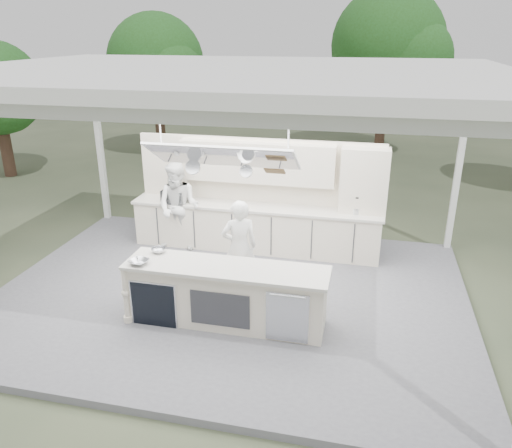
% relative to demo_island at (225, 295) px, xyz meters
% --- Properties ---
extents(ground, '(90.00, 90.00, 0.00)m').
position_rel_demo_island_xyz_m(ground, '(-0.18, 0.91, -0.60)').
color(ground, '#4B5238').
rests_on(ground, ground).
extents(stage_deck, '(8.00, 6.00, 0.12)m').
position_rel_demo_island_xyz_m(stage_deck, '(-0.18, 0.91, -0.54)').
color(stage_deck, slate).
rests_on(stage_deck, ground).
extents(tent, '(8.20, 6.20, 3.86)m').
position_rel_demo_island_xyz_m(tent, '(-0.18, 0.90, 3.11)').
color(tent, white).
rests_on(tent, ground).
extents(demo_island, '(3.10, 0.79, 0.95)m').
position_rel_demo_island_xyz_m(demo_island, '(0.00, 0.00, 0.00)').
color(demo_island, silver).
rests_on(demo_island, stage_deck).
extents(back_counter, '(5.08, 0.72, 0.95)m').
position_rel_demo_island_xyz_m(back_counter, '(-0.18, 2.81, 0.00)').
color(back_counter, silver).
rests_on(back_counter, stage_deck).
extents(back_wall_unit, '(5.05, 0.48, 2.25)m').
position_rel_demo_island_xyz_m(back_wall_unit, '(0.27, 3.03, 0.98)').
color(back_wall_unit, silver).
rests_on(back_wall_unit, stage_deck).
extents(tree_cluster, '(19.55, 9.40, 5.85)m').
position_rel_demo_island_xyz_m(tree_cluster, '(-0.34, 10.68, 2.69)').
color(tree_cluster, '#462F23').
rests_on(tree_cluster, ground).
extents(head_chef, '(0.72, 0.62, 1.67)m').
position_rel_demo_island_xyz_m(head_chef, '(-0.03, 0.99, 0.36)').
color(head_chef, white).
rests_on(head_chef, stage_deck).
extents(sous_chef, '(0.93, 0.74, 1.83)m').
position_rel_demo_island_xyz_m(sous_chef, '(-1.67, 2.46, 0.44)').
color(sous_chef, white).
rests_on(sous_chef, stage_deck).
extents(toaster_oven, '(0.50, 0.36, 0.26)m').
position_rel_demo_island_xyz_m(toaster_oven, '(-1.82, 2.61, 0.61)').
color(toaster_oven, silver).
rests_on(toaster_oven, back_counter).
extents(bowl_large, '(0.34, 0.34, 0.07)m').
position_rel_demo_island_xyz_m(bowl_large, '(-1.28, -0.20, 0.51)').
color(bowl_large, '#B9BBC1').
rests_on(bowl_large, demo_island).
extents(bowl_small, '(0.29, 0.29, 0.07)m').
position_rel_demo_island_xyz_m(bowl_small, '(-1.16, 0.26, 0.51)').
color(bowl_small, '#B2B4B9').
rests_on(bowl_small, demo_island).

